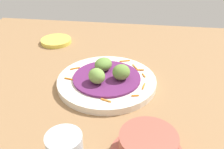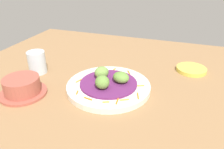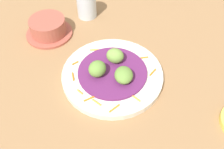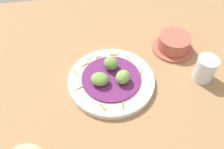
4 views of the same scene
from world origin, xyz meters
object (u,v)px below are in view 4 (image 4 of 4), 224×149
main_plate (111,81)px  guac_scoop_center (123,78)px  guac_scoop_left (100,79)px  guac_scoop_right (111,63)px  terracotta_bowl (174,44)px  water_glass (205,69)px

main_plate → guac_scoop_center: bearing=52.5°
guac_scoop_left → guac_scoop_right: 7.07cm
terracotta_bowl → guac_scoop_left: bearing=-64.8°
guac_scoop_right → guac_scoop_left: bearing=-37.5°
guac_scoop_right → water_glass: water_glass is taller
guac_scoop_center → water_glass: water_glass is taller
main_plate → guac_scoop_center: guac_scoop_center is taller
guac_scoop_left → guac_scoop_right: (-5.60, 4.30, 0.38)cm
guac_scoop_left → terracotta_bowl: guac_scoop_left is taller
guac_scoop_center → terracotta_bowl: guac_scoop_center is taller
guac_scoop_left → guac_scoop_right: size_ratio=1.14×
water_glass → guac_scoop_center: bearing=-90.7°
guac_scoop_left → terracotta_bowl: size_ratio=0.37×
guac_scoop_right → main_plate: bearing=-7.5°
guac_scoop_right → terracotta_bowl: bearing=107.8°
guac_scoop_left → guac_scoop_center: bearing=82.5°
main_plate → terracotta_bowl: terracotta_bowl is taller
main_plate → water_glass: (2.80, 29.49, 3.25)cm
guac_scoop_center → water_glass: bearing=89.3°
guac_scoop_left → main_plate: bearing=112.5°
guac_scoop_center → water_glass: (0.32, 26.26, -0.40)cm
main_plate → guac_scoop_right: (-4.04, 0.53, 3.72)cm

